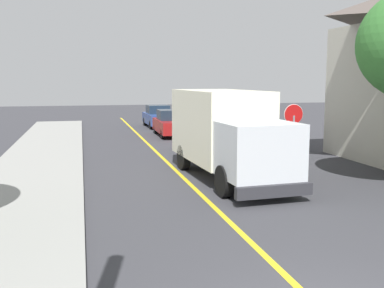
{
  "coord_description": "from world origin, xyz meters",
  "views": [
    {
      "loc": [
        -3.57,
        -5.54,
        3.6
      ],
      "look_at": [
        0.08,
        9.58,
        1.4
      ],
      "focal_mm": 42.72,
      "sensor_mm": 36.0,
      "label": 1
    }
  ],
  "objects": [
    {
      "name": "stop_sign",
      "position": [
        4.51,
        10.89,
        1.86
      ],
      "size": [
        0.8,
        0.1,
        2.65
      ],
      "color": "gray",
      "rests_on": "ground"
    },
    {
      "name": "centre_line_yellow",
      "position": [
        0.0,
        10.0,
        0.0
      ],
      "size": [
        0.16,
        56.0,
        0.01
      ],
      "primitive_type": "cube",
      "color": "gold",
      "rests_on": "ground"
    },
    {
      "name": "parked_van_across",
      "position": [
        5.2,
        15.26,
        0.79
      ],
      "size": [
        1.8,
        4.4,
        1.67
      ],
      "color": "#B7B7BC",
      "rests_on": "ground"
    },
    {
      "name": "box_truck",
      "position": [
        1.51,
        10.19,
        1.77
      ],
      "size": [
        2.82,
        7.31,
        3.2
      ],
      "color": "#F2EDCC",
      "rests_on": "ground"
    },
    {
      "name": "parked_car_near",
      "position": [
        2.14,
        16.04,
        0.79
      ],
      "size": [
        1.86,
        4.42,
        1.67
      ],
      "color": "#B7B7BC",
      "rests_on": "ground"
    },
    {
      "name": "parked_car_mid",
      "position": [
        1.99,
        23.16,
        0.79
      ],
      "size": [
        1.84,
        4.41,
        1.67
      ],
      "color": "maroon",
      "rests_on": "ground"
    },
    {
      "name": "parked_car_far",
      "position": [
        2.08,
        28.83,
        0.79
      ],
      "size": [
        1.89,
        4.44,
        1.67
      ],
      "color": "#2D4793",
      "rests_on": "ground"
    }
  ]
}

